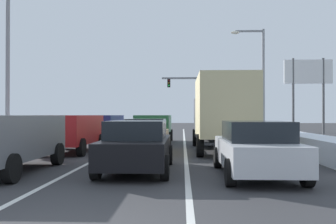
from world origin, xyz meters
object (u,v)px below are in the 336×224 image
(suv_red_left_lane_second, at_px, (70,130))
(street_lamp_right_mid, at_px, (259,72))
(box_truck_right_lane_second, at_px, (222,110))
(sedan_tan_center_lane_second, at_px, (147,136))
(suv_navy_left_lane_third, at_px, (103,125))
(suv_green_center_lane_third, at_px, (154,126))
(suv_gray_left_lane_nearest, at_px, (6,138))
(suv_white_right_lane_third, at_px, (211,125))
(street_lamp_left_mid, at_px, (14,45))
(sedan_black_center_lane_nearest, at_px, (137,146))
(traffic_light_gantry, at_px, (206,91))
(sedan_silver_right_lane_nearest, at_px, (256,148))
(roadside_sign_right, at_px, (308,80))

(suv_red_left_lane_second, height_order, street_lamp_right_mid, street_lamp_right_mid)
(box_truck_right_lane_second, distance_m, street_lamp_right_mid, 13.28)
(sedan_tan_center_lane_second, bearing_deg, suv_navy_left_lane_third, 115.63)
(suv_green_center_lane_third, bearing_deg, suv_gray_left_lane_nearest, -105.81)
(suv_white_right_lane_third, xyz_separation_m, suv_gray_left_lane_nearest, (-7.04, -14.27, 0.00))
(suv_navy_left_lane_third, height_order, street_lamp_left_mid, street_lamp_left_mid)
(street_lamp_right_mid, bearing_deg, street_lamp_left_mid, -147.66)
(suv_white_right_lane_third, height_order, sedan_black_center_lane_nearest, suv_white_right_lane_third)
(traffic_light_gantry, bearing_deg, box_truck_right_lane_second, -91.94)
(sedan_tan_center_lane_second, distance_m, suv_navy_left_lane_third, 8.21)
(sedan_black_center_lane_nearest, bearing_deg, sedan_silver_right_lane_nearest, -12.66)
(sedan_silver_right_lane_nearest, height_order, suv_red_left_lane_second, suv_red_left_lane_second)
(sedan_tan_center_lane_second, height_order, suv_green_center_lane_third, suv_green_center_lane_third)
(suv_gray_left_lane_nearest, bearing_deg, box_truck_right_lane_second, 43.87)
(sedan_silver_right_lane_nearest, bearing_deg, sedan_tan_center_lane_second, 119.78)
(sedan_silver_right_lane_nearest, height_order, suv_white_right_lane_third, suv_white_right_lane_third)
(suv_navy_left_lane_third, bearing_deg, street_lamp_left_mid, -134.91)
(sedan_tan_center_lane_second, distance_m, suv_red_left_lane_second, 3.47)
(box_truck_right_lane_second, xyz_separation_m, street_lamp_right_mid, (4.19, 12.21, 3.14))
(traffic_light_gantry, bearing_deg, street_lamp_right_mid, -76.22)
(sedan_tan_center_lane_second, height_order, street_lamp_right_mid, street_lamp_right_mid)
(traffic_light_gantry, relative_size, street_lamp_left_mid, 0.80)
(suv_red_left_lane_second, relative_size, roadside_sign_right, 0.89)
(suv_navy_left_lane_third, height_order, street_lamp_right_mid, street_lamp_right_mid)
(box_truck_right_lane_second, height_order, sedan_black_center_lane_nearest, box_truck_right_lane_second)
(box_truck_right_lane_second, relative_size, suv_red_left_lane_second, 1.47)
(suv_white_right_lane_third, bearing_deg, sedan_tan_center_lane_second, -112.79)
(sedan_black_center_lane_nearest, distance_m, sedan_tan_center_lane_second, 5.57)
(suv_white_right_lane_third, bearing_deg, street_lamp_right_mid, 48.44)
(box_truck_right_lane_second, xyz_separation_m, sedan_tan_center_lane_second, (-3.43, -0.76, -1.14))
(box_truck_right_lane_second, distance_m, suv_red_left_lane_second, 6.98)
(sedan_black_center_lane_nearest, relative_size, suv_navy_left_lane_third, 0.92)
(suv_white_right_lane_third, relative_size, suv_navy_left_lane_third, 1.00)
(suv_white_right_lane_third, xyz_separation_m, street_lamp_right_mid, (4.12, 4.65, 4.02))
(street_lamp_left_mid, bearing_deg, sedan_tan_center_lane_second, -23.71)
(suv_red_left_lane_second, distance_m, street_lamp_left_mid, 6.94)
(suv_gray_left_lane_nearest, relative_size, roadside_sign_right, 0.89)
(sedan_silver_right_lane_nearest, distance_m, sedan_tan_center_lane_second, 7.27)
(box_truck_right_lane_second, height_order, street_lamp_right_mid, street_lamp_right_mid)
(sedan_black_center_lane_nearest, xyz_separation_m, street_lamp_left_mid, (-7.86, 8.90, 4.76))
(sedan_black_center_lane_nearest, xyz_separation_m, street_lamp_right_mid, (7.36, 18.53, 4.27))
(street_lamp_left_mid, bearing_deg, suv_white_right_lane_third, 24.19)
(box_truck_right_lane_second, relative_size, suv_navy_left_lane_third, 1.47)
(sedan_black_center_lane_nearest, relative_size, suv_gray_left_lane_nearest, 0.92)
(sedan_black_center_lane_nearest, height_order, roadside_sign_right, roadside_sign_right)
(suv_white_right_lane_third, height_order, traffic_light_gantry, traffic_light_gantry)
(sedan_silver_right_lane_nearest, xyz_separation_m, suv_green_center_lane_third, (-3.73, 12.45, 0.25))
(sedan_silver_right_lane_nearest, bearing_deg, suv_red_left_lane_second, 137.96)
(suv_white_right_lane_third, relative_size, suv_green_center_lane_third, 1.00)
(suv_white_right_lane_third, relative_size, street_lamp_left_mid, 0.52)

